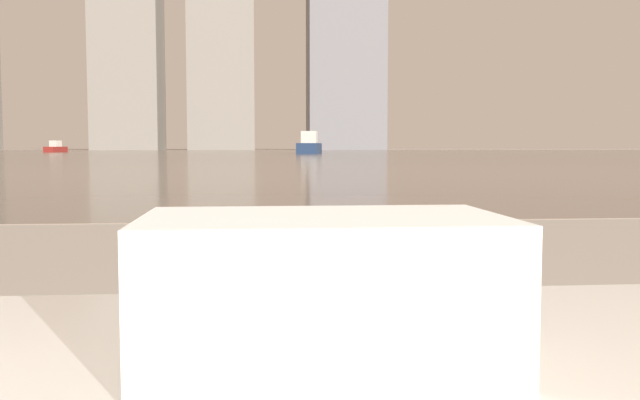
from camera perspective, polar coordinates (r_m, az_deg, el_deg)
name	(u,v)px	position (r m, az deg, el deg)	size (l,w,h in m)	color
towel_stack	(323,289)	(0.58, 0.24, -7.10)	(0.29, 0.18, 0.12)	white
harbor_water	(255,154)	(61.75, -5.21, 3.69)	(180.00, 110.00, 0.01)	gray
harbor_boat_1	(56,148)	(85.13, -20.39, 3.92)	(1.88, 3.58, 1.28)	maroon
harbor_boat_2	(309,146)	(64.53, -0.85, 4.37)	(2.74, 5.60, 2.01)	navy
skyline_tower_2	(221,52)	(118.83, -7.91, 11.68)	(10.60, 7.51, 31.84)	gray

